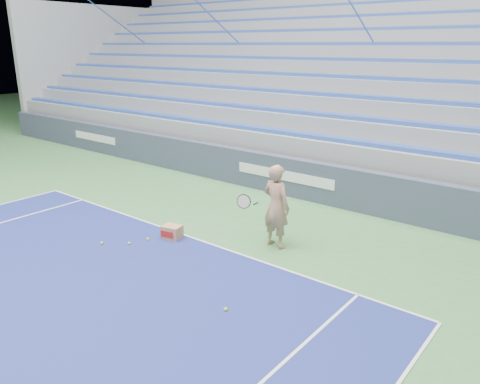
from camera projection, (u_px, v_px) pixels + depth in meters
name	position (u px, v px, depth m)	size (l,w,h in m)	color
sponsor_barrier	(287.00, 176.00, 13.32)	(30.00, 0.32, 1.10)	#373F54
bleachers	(375.00, 95.00, 17.03)	(31.00, 9.15, 7.30)	gray
tennis_player	(276.00, 206.00, 9.77)	(0.96, 0.87, 1.80)	tan
ball_box	(172.00, 232.00, 10.36)	(0.47, 0.40, 0.31)	#AC7B53
tennis_ball_0	(226.00, 309.00, 7.57)	(0.07, 0.07, 0.07)	#BADB2C
tennis_ball_1	(129.00, 243.00, 10.08)	(0.07, 0.07, 0.07)	#BADB2C
tennis_ball_2	(148.00, 239.00, 10.30)	(0.07, 0.07, 0.07)	#BADB2C
tennis_ball_3	(102.00, 243.00, 10.09)	(0.07, 0.07, 0.07)	#BADB2C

